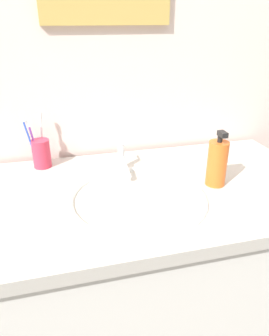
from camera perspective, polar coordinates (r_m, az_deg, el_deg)
tiled_wall_back at (r=1.26m, az=-4.94°, el=17.17°), size 2.49×0.04×2.40m
vanity_counter at (r=1.29m, az=-0.70°, el=-21.11°), size 1.29×0.64×0.88m
sink_basin at (r=0.99m, az=0.43°, el=-7.00°), size 0.43×0.43×0.09m
faucet at (r=1.13m, az=-2.11°, el=1.36°), size 0.02×0.16×0.10m
toothbrush_cup at (r=1.21m, az=-16.25°, el=2.50°), size 0.06×0.06×0.10m
toothbrush_blue at (r=1.18m, az=-18.26°, el=5.05°), size 0.04×0.01×0.20m
toothbrush_purple at (r=1.19m, az=-17.59°, el=4.74°), size 0.03×0.01×0.17m
toothbrush_white at (r=1.22m, az=-16.21°, el=5.72°), size 0.02×0.03×0.19m
soap_dispenser at (r=1.06m, az=14.51°, el=0.89°), size 0.06×0.06×0.19m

